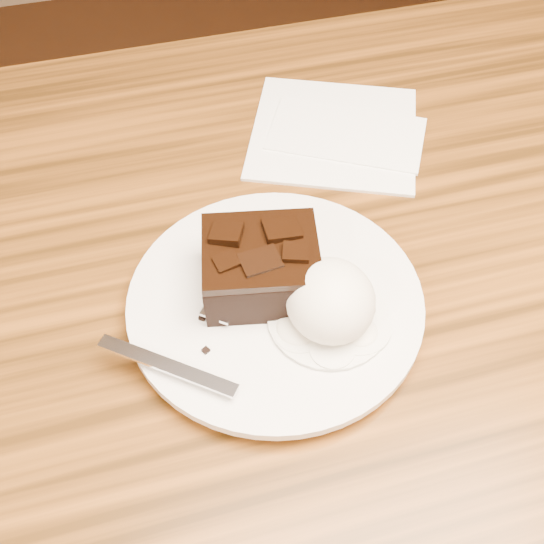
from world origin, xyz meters
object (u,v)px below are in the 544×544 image
object	(u,v)px
spoon	(227,306)
plate	(275,304)
ice_cream_scoop	(330,301)
napkin	(334,131)
brownie	(261,269)
dining_table	(319,455)

from	to	relation	value
spoon	plate	bearing A→B (deg)	-49.90
ice_cream_scoop	napkin	size ratio (longest dim) A/B	0.43
spoon	brownie	bearing A→B (deg)	-25.22
spoon	napkin	size ratio (longest dim) A/B	0.99
napkin	spoon	bearing A→B (deg)	-128.09
ice_cream_scoop	napkin	bearing A→B (deg)	69.80
plate	spoon	distance (m)	0.04
plate	napkin	size ratio (longest dim) A/B	1.42
ice_cream_scoop	napkin	distance (m)	0.25
napkin	brownie	bearing A→B (deg)	-124.25
dining_table	spoon	distance (m)	0.41
brownie	ice_cream_scoop	bearing A→B (deg)	-47.73
brownie	napkin	bearing A→B (deg)	55.75
plate	napkin	distance (m)	0.24
dining_table	napkin	xyz separation A→B (m)	(0.05, 0.18, 0.38)
dining_table	brownie	world-z (taller)	brownie
dining_table	spoon	xyz separation A→B (m)	(-0.11, -0.02, 0.40)
brownie	dining_table	bearing A→B (deg)	2.97
plate	spoon	world-z (taller)	spoon
dining_table	plate	world-z (taller)	plate
napkin	ice_cream_scoop	bearing A→B (deg)	-110.20
dining_table	napkin	bearing A→B (deg)	73.71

